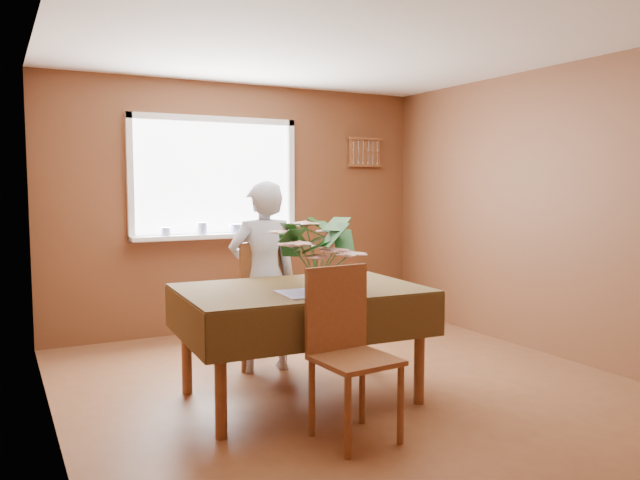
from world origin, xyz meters
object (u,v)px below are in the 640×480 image
chair_far (258,298)px  seated_woman (263,277)px  chair_near (347,345)px  dining_table (300,301)px  flower_bouquet (317,246)px

chair_far → seated_woman: seated_woman is taller
chair_far → seated_woman: bearing=79.4°
chair_near → seated_woman: bearing=82.6°
dining_table → chair_far: bearing=90.0°
chair_near → flower_bouquet: bearing=79.0°
seated_woman → flower_bouquet: bearing=94.9°
chair_near → flower_bouquet: 0.73m
chair_far → flower_bouquet: size_ratio=1.92×
flower_bouquet → dining_table: bearing=95.7°
chair_far → seated_woman: 0.24m
dining_table → flower_bouquet: (0.02, -0.21, 0.40)m
chair_far → flower_bouquet: (-0.02, -1.09, 0.53)m
dining_table → seated_woman: 0.75m
chair_near → seated_woman: 1.46m
chair_far → chair_near: size_ratio=1.03×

